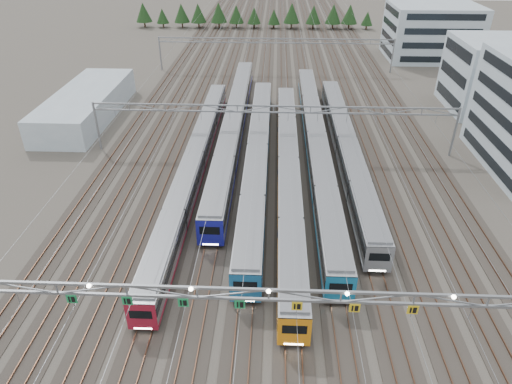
{
  "coord_description": "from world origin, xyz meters",
  "views": [
    {
      "loc": [
        0.16,
        -26.21,
        32.49
      ],
      "look_at": [
        -1.92,
        21.69,
        3.5
      ],
      "focal_mm": 32.0,
      "sensor_mm": 36.0,
      "label": 1
    }
  ],
  "objects_px": {
    "west_shed": "(86,104)",
    "train_b": "(234,124)",
    "gantry_far": "(276,45)",
    "train_e": "(316,141)",
    "gantry_mid": "(274,115)",
    "train_f": "(346,147)",
    "train_d": "(288,168)",
    "depot_bldg_north": "(431,32)",
    "depot_bldg_mid": "(490,75)",
    "train_c": "(257,155)",
    "train_a": "(195,161)",
    "gantry_near": "(268,298)"
  },
  "relations": [
    {
      "from": "depot_bldg_mid",
      "to": "train_e",
      "type": "bearing_deg",
      "value": -147.61
    },
    {
      "from": "gantry_mid",
      "to": "train_e",
      "type": "bearing_deg",
      "value": -2.74
    },
    {
      "from": "gantry_far",
      "to": "depot_bldg_north",
      "type": "relative_size",
      "value": 2.56
    },
    {
      "from": "train_f",
      "to": "gantry_mid",
      "type": "xyz_separation_m",
      "value": [
        -11.25,
        2.08,
        4.21
      ]
    },
    {
      "from": "train_d",
      "to": "gantry_far",
      "type": "height_order",
      "value": "gantry_far"
    },
    {
      "from": "train_c",
      "to": "train_d",
      "type": "relative_size",
      "value": 0.95
    },
    {
      "from": "train_e",
      "to": "depot_bldg_mid",
      "type": "height_order",
      "value": "depot_bldg_mid"
    },
    {
      "from": "train_b",
      "to": "west_shed",
      "type": "bearing_deg",
      "value": 165.03
    },
    {
      "from": "train_c",
      "to": "gantry_near",
      "type": "height_order",
      "value": "gantry_near"
    },
    {
      "from": "gantry_near",
      "to": "depot_bldg_north",
      "type": "distance_m",
      "value": 107.7
    },
    {
      "from": "train_f",
      "to": "gantry_near",
      "type": "distance_m",
      "value": 39.98
    },
    {
      "from": "depot_bldg_mid",
      "to": "depot_bldg_north",
      "type": "xyz_separation_m",
      "value": [
        -0.35,
        38.14,
        0.11
      ]
    },
    {
      "from": "train_c",
      "to": "train_a",
      "type": "bearing_deg",
      "value": -166.66
    },
    {
      "from": "train_b",
      "to": "depot_bldg_mid",
      "type": "distance_m",
      "value": 50.4
    },
    {
      "from": "train_e",
      "to": "depot_bldg_mid",
      "type": "xyz_separation_m",
      "value": [
        34.3,
        21.76,
        4.42
      ]
    },
    {
      "from": "depot_bldg_mid",
      "to": "train_f",
      "type": "bearing_deg",
      "value": -141.72
    },
    {
      "from": "train_d",
      "to": "gantry_far",
      "type": "relative_size",
      "value": 1.06
    },
    {
      "from": "train_b",
      "to": "train_e",
      "type": "height_order",
      "value": "train_b"
    },
    {
      "from": "gantry_near",
      "to": "gantry_far",
      "type": "height_order",
      "value": "gantry_near"
    },
    {
      "from": "train_d",
      "to": "train_f",
      "type": "bearing_deg",
      "value": 38.52
    },
    {
      "from": "gantry_mid",
      "to": "depot_bldg_mid",
      "type": "xyz_separation_m",
      "value": [
        41.05,
        21.44,
        0.22
      ]
    },
    {
      "from": "train_d",
      "to": "depot_bldg_north",
      "type": "relative_size",
      "value": 2.72
    },
    {
      "from": "gantry_near",
      "to": "west_shed",
      "type": "xyz_separation_m",
      "value": [
        -35.01,
        53.76,
        -4.63
      ]
    },
    {
      "from": "train_e",
      "to": "west_shed",
      "type": "xyz_separation_m",
      "value": [
        -41.81,
        13.97,
        0.27
      ]
    },
    {
      "from": "gantry_near",
      "to": "west_shed",
      "type": "height_order",
      "value": "gantry_near"
    },
    {
      "from": "gantry_far",
      "to": "train_d",
      "type": "bearing_deg",
      "value": -87.62
    },
    {
      "from": "train_f",
      "to": "gantry_near",
      "type": "xyz_separation_m",
      "value": [
        -11.3,
        -38.04,
        4.91
      ]
    },
    {
      "from": "west_shed",
      "to": "train_b",
      "type": "bearing_deg",
      "value": -14.97
    },
    {
      "from": "gantry_near",
      "to": "depot_bldg_mid",
      "type": "xyz_separation_m",
      "value": [
        41.1,
        61.56,
        -0.48
      ]
    },
    {
      "from": "train_a",
      "to": "gantry_near",
      "type": "xyz_separation_m",
      "value": [
        11.2,
        -32.39,
        5.02
      ]
    },
    {
      "from": "west_shed",
      "to": "train_a",
      "type": "bearing_deg",
      "value": -41.92
    },
    {
      "from": "gantry_far",
      "to": "depot_bldg_north",
      "type": "height_order",
      "value": "depot_bldg_north"
    },
    {
      "from": "gantry_near",
      "to": "gantry_mid",
      "type": "bearing_deg",
      "value": 89.93
    },
    {
      "from": "train_c",
      "to": "depot_bldg_north",
      "type": "relative_size",
      "value": 2.6
    },
    {
      "from": "train_c",
      "to": "train_e",
      "type": "distance_m",
      "value": 10.43
    },
    {
      "from": "train_b",
      "to": "gantry_far",
      "type": "bearing_deg",
      "value": 80.16
    },
    {
      "from": "train_b",
      "to": "train_d",
      "type": "distance_m",
      "value": 17.77
    },
    {
      "from": "west_shed",
      "to": "train_d",
      "type": "bearing_deg",
      "value": -31.53
    },
    {
      "from": "train_f",
      "to": "gantry_near",
      "type": "relative_size",
      "value": 0.96
    },
    {
      "from": "train_d",
      "to": "train_b",
      "type": "bearing_deg",
      "value": 120.44
    },
    {
      "from": "gantry_near",
      "to": "west_shed",
      "type": "relative_size",
      "value": 1.88
    },
    {
      "from": "train_b",
      "to": "west_shed",
      "type": "distance_m",
      "value": 29.3
    },
    {
      "from": "gantry_far",
      "to": "west_shed",
      "type": "relative_size",
      "value": 1.88
    },
    {
      "from": "train_d",
      "to": "train_f",
      "type": "distance_m",
      "value": 11.5
    },
    {
      "from": "gantry_mid",
      "to": "train_f",
      "type": "bearing_deg",
      "value": -10.48
    },
    {
      "from": "train_c",
      "to": "gantry_near",
      "type": "relative_size",
      "value": 1.02
    },
    {
      "from": "train_a",
      "to": "gantry_near",
      "type": "height_order",
      "value": "gantry_near"
    },
    {
      "from": "train_c",
      "to": "depot_bldg_mid",
      "type": "xyz_separation_m",
      "value": [
        43.3,
        27.03,
        4.34
      ]
    },
    {
      "from": "depot_bldg_mid",
      "to": "train_a",
      "type": "bearing_deg",
      "value": -150.85
    },
    {
      "from": "train_b",
      "to": "train_c",
      "type": "height_order",
      "value": "train_c"
    }
  ]
}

